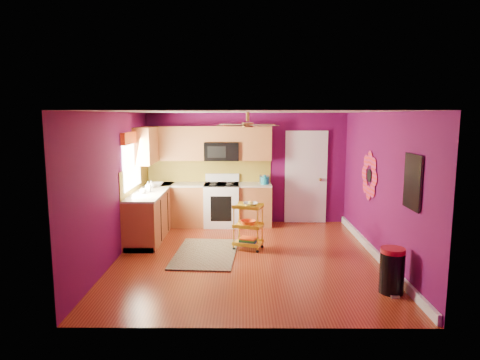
{
  "coord_description": "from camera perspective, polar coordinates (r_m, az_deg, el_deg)",
  "views": [
    {
      "loc": [
        -0.08,
        -7.14,
        2.45
      ],
      "look_at": [
        -0.13,
        0.4,
        1.3
      ],
      "focal_mm": 32.0,
      "sensor_mm": 36.0,
      "label": 1
    }
  ],
  "objects": [
    {
      "name": "counter_cup",
      "position": [
        8.47,
        -12.78,
        -1.47
      ],
      "size": [
        0.12,
        0.12,
        0.1
      ],
      "primitive_type": "imported",
      "color": "white",
      "rests_on": "lower_cabinets"
    },
    {
      "name": "teal_kettle",
      "position": [
        9.39,
        3.32,
        -0.07
      ],
      "size": [
        0.18,
        0.18,
        0.21
      ],
      "color": "#126E88",
      "rests_on": "lower_cabinets"
    },
    {
      "name": "ceiling_fan",
      "position": [
        7.34,
        1.03,
        7.44
      ],
      "size": [
        1.01,
        1.01,
        0.26
      ],
      "color": "#BF8C3F",
      "rests_on": "ground"
    },
    {
      "name": "counter_dish",
      "position": [
        9.39,
        -10.99,
        -0.53
      ],
      "size": [
        0.27,
        0.27,
        0.07
      ],
      "primitive_type": "imported",
      "color": "white",
      "rests_on": "lower_cabinets"
    },
    {
      "name": "electric_range",
      "position": [
        9.53,
        -2.45,
        -3.23
      ],
      "size": [
        0.76,
        0.66,
        1.13
      ],
      "color": "white",
      "rests_on": "ground"
    },
    {
      "name": "lower_cabinets",
      "position": [
        9.27,
        -7.48,
        -3.95
      ],
      "size": [
        2.81,
        2.31,
        0.94
      ],
      "color": "#955428",
      "rests_on": "ground"
    },
    {
      "name": "room_envelope",
      "position": [
        7.19,
        1.25,
        2.15
      ],
      "size": [
        4.54,
        5.04,
        2.52
      ],
      "color": "#5A0A45",
      "rests_on": "ground"
    },
    {
      "name": "left_window",
      "position": [
        8.5,
        -14.21,
        3.6
      ],
      "size": [
        0.08,
        1.35,
        1.08
      ],
      "color": "white",
      "rests_on": "ground"
    },
    {
      "name": "right_wall_art",
      "position": [
        7.26,
        18.95,
        0.24
      ],
      "size": [
        0.04,
        2.74,
        1.04
      ],
      "color": "black",
      "rests_on": "ground"
    },
    {
      "name": "shag_rug",
      "position": [
        7.73,
        -4.61,
        -9.73
      ],
      "size": [
        1.16,
        1.78,
        0.02
      ],
      "primitive_type": "cube",
      "rotation": [
        0.0,
        0.0,
        -0.06
      ],
      "color": "black",
      "rests_on": "ground"
    },
    {
      "name": "soap_bottle_a",
      "position": [
        8.62,
        -12.16,
        -0.89
      ],
      "size": [
        0.1,
        0.1,
        0.21
      ],
      "primitive_type": "imported",
      "color": "#EA3F72",
      "rests_on": "lower_cabinets"
    },
    {
      "name": "soap_bottle_b",
      "position": [
        9.07,
        -11.77,
        -0.57
      ],
      "size": [
        0.13,
        0.13,
        0.16
      ],
      "primitive_type": "imported",
      "color": "white",
      "rests_on": "lower_cabinets"
    },
    {
      "name": "toaster",
      "position": [
        9.56,
        3.27,
        0.12
      ],
      "size": [
        0.22,
        0.15,
        0.18
      ],
      "primitive_type": "cube",
      "color": "beige",
      "rests_on": "lower_cabinets"
    },
    {
      "name": "upper_cabinetry",
      "position": [
        9.41,
        -6.72,
        4.66
      ],
      "size": [
        2.8,
        2.3,
        1.26
      ],
      "color": "#955428",
      "rests_on": "ground"
    },
    {
      "name": "ground",
      "position": [
        7.55,
        1.0,
        -10.25
      ],
      "size": [
        5.0,
        5.0,
        0.0
      ],
      "primitive_type": "plane",
      "color": "maroon",
      "rests_on": "ground"
    },
    {
      "name": "rolling_cart",
      "position": [
        7.85,
        1.15,
        -5.95
      ],
      "size": [
        0.59,
        0.5,
        0.91
      ],
      "color": "yellow",
      "rests_on": "ground"
    },
    {
      "name": "trash_can",
      "position": [
        6.39,
        19.6,
        -11.31
      ],
      "size": [
        0.36,
        0.38,
        0.64
      ],
      "color": "black",
      "rests_on": "ground"
    },
    {
      "name": "panel_door",
      "position": [
        9.82,
        8.77,
        0.24
      ],
      "size": [
        0.95,
        0.11,
        2.15
      ],
      "color": "white",
      "rests_on": "ground"
    }
  ]
}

